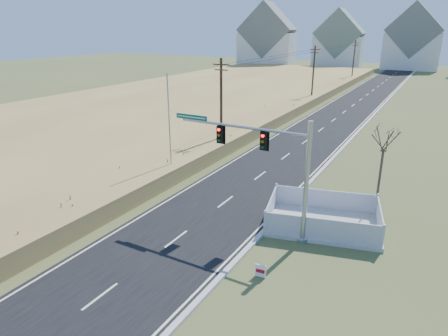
{
  "coord_description": "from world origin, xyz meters",
  "views": [
    {
      "loc": [
        12.37,
        -18.64,
        11.75
      ],
      "look_at": [
        1.01,
        1.96,
        3.4
      ],
      "focal_mm": 32.0,
      "sensor_mm": 36.0,
      "label": 1
    }
  ],
  "objects_px": {
    "traffic_signal_mast": "(275,165)",
    "flagpole": "(170,139)",
    "bare_tree": "(385,138)",
    "open_sign": "(260,271)",
    "fence_enclosure": "(323,222)"
  },
  "relations": [
    {
      "from": "open_sign",
      "to": "flagpole",
      "type": "distance_m",
      "value": 15.23
    },
    {
      "from": "traffic_signal_mast",
      "to": "bare_tree",
      "type": "distance_m",
      "value": 9.6
    },
    {
      "from": "bare_tree",
      "to": "traffic_signal_mast",
      "type": "bearing_deg",
      "value": -118.97
    },
    {
      "from": "fence_enclosure",
      "to": "bare_tree",
      "type": "distance_m",
      "value": 7.72
    },
    {
      "from": "bare_tree",
      "to": "fence_enclosure",
      "type": "bearing_deg",
      "value": -110.78
    },
    {
      "from": "open_sign",
      "to": "flagpole",
      "type": "xyz_separation_m",
      "value": [
        -11.91,
        9.0,
        3.02
      ]
    },
    {
      "from": "open_sign",
      "to": "traffic_signal_mast",
      "type": "bearing_deg",
      "value": 99.17
    },
    {
      "from": "open_sign",
      "to": "bare_tree",
      "type": "height_order",
      "value": "bare_tree"
    },
    {
      "from": "traffic_signal_mast",
      "to": "flagpole",
      "type": "xyz_separation_m",
      "value": [
        -10.74,
        4.58,
        -1.0
      ]
    },
    {
      "from": "traffic_signal_mast",
      "to": "flagpole",
      "type": "relative_size",
      "value": 1.06
    },
    {
      "from": "flagpole",
      "to": "bare_tree",
      "type": "bearing_deg",
      "value": 13.95
    },
    {
      "from": "fence_enclosure",
      "to": "traffic_signal_mast",
      "type": "bearing_deg",
      "value": -148.06
    },
    {
      "from": "fence_enclosure",
      "to": "bare_tree",
      "type": "bearing_deg",
      "value": 56.0
    },
    {
      "from": "flagpole",
      "to": "traffic_signal_mast",
      "type": "bearing_deg",
      "value": -23.08
    },
    {
      "from": "traffic_signal_mast",
      "to": "open_sign",
      "type": "bearing_deg",
      "value": -74.2
    }
  ]
}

